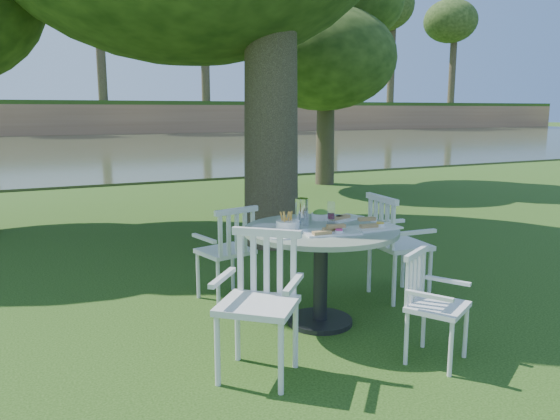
{
  "coord_description": "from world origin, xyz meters",
  "views": [
    {
      "loc": [
        -2.27,
        -4.56,
        1.82
      ],
      "look_at": [
        0.0,
        0.2,
        0.85
      ],
      "focal_mm": 35.0,
      "sensor_mm": 36.0,
      "label": 1
    }
  ],
  "objects": [
    {
      "name": "river",
      "position": [
        0.0,
        23.0,
        0.0
      ],
      "size": [
        100.0,
        28.0,
        0.12
      ],
      "primitive_type": "cube",
      "color": "#323821",
      "rests_on": "ground"
    },
    {
      "name": "chair_se",
      "position": [
        0.33,
        -1.6,
        0.48
      ],
      "size": [
        0.55,
        0.54,
        0.81
      ],
      "rotation": [
        0.0,
        0.0,
        0.53
      ],
      "color": "silver",
      "rests_on": "ground"
    },
    {
      "name": "ground",
      "position": [
        0.0,
        0.0,
        0.0
      ],
      "size": [
        140.0,
        140.0,
        0.0
      ],
      "primitive_type": "plane",
      "color": "#17360B",
      "rests_on": "ground"
    },
    {
      "name": "chair_nw",
      "position": [
        -0.53,
        0.18,
        0.54
      ],
      "size": [
        0.55,
        0.53,
        0.92
      ],
      "rotation": [
        0.0,
        0.0,
        -2.91
      ],
      "color": "silver",
      "rests_on": "ground"
    },
    {
      "name": "table",
      "position": [
        -0.03,
        -0.67,
        0.67
      ],
      "size": [
        1.3,
        1.3,
        0.84
      ],
      "color": "black",
      "rests_on": "ground"
    },
    {
      "name": "far_bank",
      "position": [
        0.28,
        41.12,
        7.25
      ],
      "size": [
        100.0,
        18.0,
        15.2
      ],
      "color": "#986747",
      "rests_on": "ground"
    },
    {
      "name": "tableware",
      "position": [
        -0.05,
        -0.61,
        0.89
      ],
      "size": [
        1.18,
        0.78,
        0.22
      ],
      "color": "white",
      "rests_on": "table"
    },
    {
      "name": "chair_sw",
      "position": [
        -0.83,
        -1.24,
        0.58
      ],
      "size": [
        0.69,
        0.68,
        0.99
      ],
      "rotation": [
        0.0,
        0.0,
        -0.71
      ],
      "color": "silver",
      "rests_on": "ground"
    },
    {
      "name": "chair_ne",
      "position": [
        0.91,
        -0.39,
        0.6
      ],
      "size": [
        0.51,
        0.54,
        1.01
      ],
      "rotation": [
        0.0,
        0.0,
        -4.78
      ],
      "color": "silver",
      "rests_on": "ground"
    }
  ]
}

